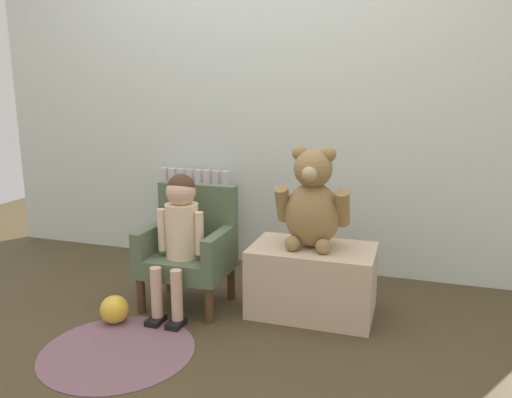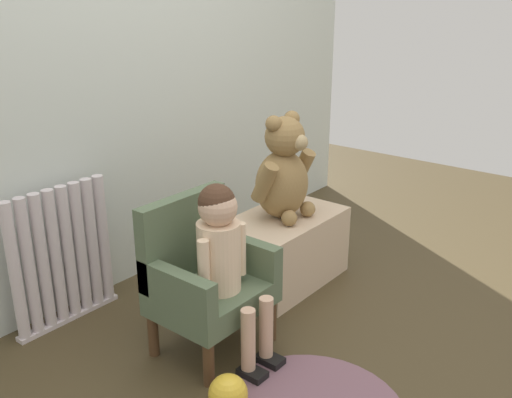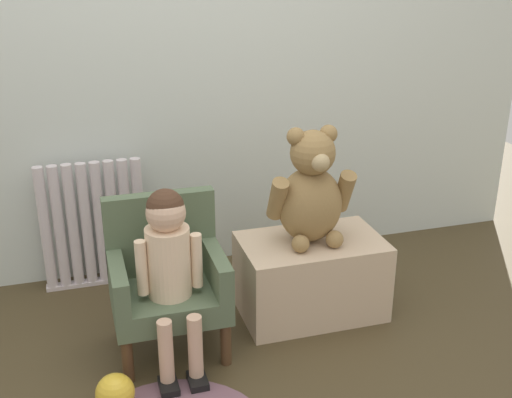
{
  "view_description": "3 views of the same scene",
  "coord_description": "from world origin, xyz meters",
  "px_view_note": "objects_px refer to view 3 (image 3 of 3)",
  "views": [
    {
      "loc": [
        0.94,
        -1.87,
        1.14
      ],
      "look_at": [
        0.18,
        0.46,
        0.59
      ],
      "focal_mm": 35.0,
      "sensor_mm": 36.0,
      "label": 1
    },
    {
      "loc": [
        -1.64,
        -1.02,
        1.39
      ],
      "look_at": [
        0.11,
        0.39,
        0.57
      ],
      "focal_mm": 40.0,
      "sensor_mm": 36.0,
      "label": 2
    },
    {
      "loc": [
        -0.48,
        -1.84,
        1.56
      ],
      "look_at": [
        0.21,
        0.46,
        0.59
      ],
      "focal_mm": 45.0,
      "sensor_mm": 36.0,
      "label": 3
    }
  ],
  "objects_px": {
    "child_figure": "(169,255)",
    "low_bench": "(311,276)",
    "large_teddy_bear": "(311,192)",
    "radiator": "(93,225)",
    "child_armchair": "(167,277)",
    "toy_ball": "(115,393)"
  },
  "relations": [
    {
      "from": "child_armchair",
      "to": "child_figure",
      "type": "relative_size",
      "value": 0.88
    },
    {
      "from": "child_armchair",
      "to": "toy_ball",
      "type": "xyz_separation_m",
      "value": [
        -0.25,
        -0.34,
        -0.24
      ]
    },
    {
      "from": "radiator",
      "to": "child_armchair",
      "type": "height_order",
      "value": "child_armchair"
    },
    {
      "from": "child_armchair",
      "to": "child_figure",
      "type": "distance_m",
      "value": 0.19
    },
    {
      "from": "low_bench",
      "to": "toy_ball",
      "type": "relative_size",
      "value": 4.44
    },
    {
      "from": "child_armchair",
      "to": "child_figure",
      "type": "xyz_separation_m",
      "value": [
        -0.0,
        -0.11,
        0.15
      ]
    },
    {
      "from": "low_bench",
      "to": "child_armchair",
      "type": "bearing_deg",
      "value": -173.53
    },
    {
      "from": "child_figure",
      "to": "large_teddy_bear",
      "type": "height_order",
      "value": "large_teddy_bear"
    },
    {
      "from": "radiator",
      "to": "child_armchair",
      "type": "xyz_separation_m",
      "value": [
        0.25,
        -0.61,
        0.0
      ]
    },
    {
      "from": "child_figure",
      "to": "toy_ball",
      "type": "distance_m",
      "value": 0.53
    },
    {
      "from": "low_bench",
      "to": "toy_ball",
      "type": "height_order",
      "value": "low_bench"
    },
    {
      "from": "child_armchair",
      "to": "large_teddy_bear",
      "type": "xyz_separation_m",
      "value": [
        0.64,
        0.08,
        0.26
      ]
    },
    {
      "from": "child_figure",
      "to": "radiator",
      "type": "bearing_deg",
      "value": 109.29
    },
    {
      "from": "child_armchair",
      "to": "toy_ball",
      "type": "bearing_deg",
      "value": -126.21
    },
    {
      "from": "child_figure",
      "to": "child_armchair",
      "type": "bearing_deg",
      "value": 90.0
    },
    {
      "from": "low_bench",
      "to": "toy_ball",
      "type": "bearing_deg",
      "value": -155.09
    },
    {
      "from": "child_figure",
      "to": "large_teddy_bear",
      "type": "distance_m",
      "value": 0.67
    },
    {
      "from": "toy_ball",
      "to": "child_figure",
      "type": "bearing_deg",
      "value": 43.38
    },
    {
      "from": "child_figure",
      "to": "low_bench",
      "type": "relative_size",
      "value": 1.16
    },
    {
      "from": "child_armchair",
      "to": "low_bench",
      "type": "height_order",
      "value": "child_armchair"
    },
    {
      "from": "large_teddy_bear",
      "to": "toy_ball",
      "type": "xyz_separation_m",
      "value": [
        -0.89,
        -0.43,
        -0.51
      ]
    },
    {
      "from": "child_figure",
      "to": "low_bench",
      "type": "height_order",
      "value": "child_figure"
    }
  ]
}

